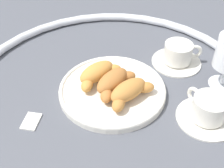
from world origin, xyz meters
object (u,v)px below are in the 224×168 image
croissant_large (98,73)px  coffee_cup_far (178,55)px  pastry_plate (112,90)px  coffee_cup_near (208,110)px  croissant_small (113,82)px  sugar_packet (31,121)px  croissant_extra (129,91)px

croissant_large → coffee_cup_far: size_ratio=0.90×
pastry_plate → coffee_cup_near: 0.23m
pastry_plate → croissant_large: size_ratio=2.14×
croissant_small → coffee_cup_near: size_ratio=0.94×
coffee_cup_far → sugar_packet: 0.42m
croissant_large → coffee_cup_near: bearing=82.7°
coffee_cup_far → croissant_extra: bearing=-23.9°
sugar_packet → coffee_cup_far: bearing=131.4°
croissant_extra → coffee_cup_far: 0.21m
croissant_extra → coffee_cup_near: (-0.01, 0.18, -0.01)m
croissant_large → sugar_packet: bearing=-31.8°
pastry_plate → coffee_cup_near: coffee_cup_near is taller
croissant_small → coffee_cup_far: 0.22m
croissant_small → croissant_large: bearing=-113.2°
pastry_plate → croissant_extra: 0.06m
croissant_small → sugar_packet: croissant_small is taller
croissant_large → croissant_small: 0.05m
croissant_small → croissant_extra: bearing=65.6°
pastry_plate → sugar_packet: 0.20m
pastry_plate → coffee_cup_near: bearing=85.9°
pastry_plate → sugar_packet: pastry_plate is taller
pastry_plate → croissant_extra: bearing=65.8°
croissant_small → coffee_cup_near: same height
croissant_extra → sugar_packet: bearing=-57.5°
croissant_large → croissant_small: size_ratio=0.96×
pastry_plate → sugar_packet: bearing=-44.9°
coffee_cup_near → pastry_plate: bearing=-94.1°
sugar_packet → coffee_cup_near: bearing=101.9°
coffee_cup_near → coffee_cup_far: bearing=-153.8°
croissant_extra → sugar_packet: croissant_extra is taller
croissant_extra → coffee_cup_far: same height
croissant_extra → sugar_packet: size_ratio=2.42×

